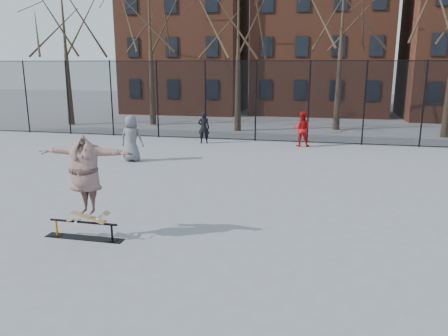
% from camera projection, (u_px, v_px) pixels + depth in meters
% --- Properties ---
extents(ground, '(100.00, 100.00, 0.00)m').
position_uv_depth(ground, '(230.00, 243.00, 9.55)').
color(ground, slate).
extents(skate_rail, '(1.85, 0.28, 0.41)m').
position_uv_depth(skate_rail, '(84.00, 232.00, 9.79)').
color(skate_rail, black).
rests_on(skate_rail, ground).
extents(skateboard, '(0.88, 0.21, 0.10)m').
position_uv_depth(skateboard, '(89.00, 219.00, 9.69)').
color(skateboard, olive).
rests_on(skateboard, skate_rail).
extents(skater, '(2.17, 0.73, 1.74)m').
position_uv_depth(skater, '(86.00, 179.00, 9.48)').
color(skater, '#3F317C').
rests_on(skater, skateboard).
extents(bystander_grey, '(0.93, 0.63, 1.85)m').
position_uv_depth(bystander_grey, '(132.00, 138.00, 17.37)').
color(bystander_grey, '#5B5B5F').
rests_on(bystander_grey, ground).
extents(bystander_black, '(0.62, 0.47, 1.55)m').
position_uv_depth(bystander_black, '(204.00, 128.00, 21.36)').
color(bystander_black, black).
rests_on(bystander_black, ground).
extents(bystander_red, '(0.83, 0.66, 1.65)m').
position_uv_depth(bystander_red, '(302.00, 129.00, 20.55)').
color(bystander_red, '#B30F10').
rests_on(bystander_red, ground).
extents(fence, '(34.03, 0.07, 4.00)m').
position_uv_depth(fence, '(284.00, 101.00, 21.42)').
color(fence, black).
rests_on(fence, ground).
extents(rowhouses, '(29.00, 7.00, 13.00)m').
position_uv_depth(rowhouses, '(310.00, 33.00, 32.66)').
color(rowhouses, brown).
rests_on(rowhouses, ground).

